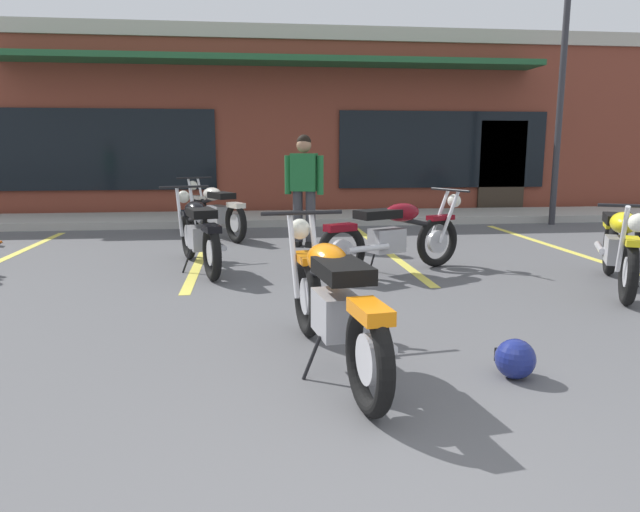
# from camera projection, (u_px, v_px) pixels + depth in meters

# --- Properties ---
(ground_plane) EXTENTS (80.00, 80.00, 0.00)m
(ground_plane) POSITION_uv_depth(u_px,v_px,m) (324.00, 315.00, 5.19)
(ground_plane) COLOR #515154
(sidewalk_kerb) EXTENTS (22.00, 1.80, 0.14)m
(sidewalk_kerb) POSITION_uv_depth(u_px,v_px,m) (282.00, 218.00, 11.88)
(sidewalk_kerb) COLOR #A8A59E
(sidewalk_kerb) RESTS_ON ground_plane
(brick_storefront_building) EXTENTS (18.71, 6.23, 4.06)m
(brick_storefront_building) POSITION_uv_depth(u_px,v_px,m) (273.00, 127.00, 15.17)
(brick_storefront_building) COLOR brown
(brick_storefront_building) RESTS_ON ground_plane
(painted_stall_lines) EXTENTS (8.02, 4.80, 0.01)m
(painted_stall_lines) POSITION_uv_depth(u_px,v_px,m) (295.00, 252.00, 8.37)
(painted_stall_lines) COLOR #DBCC4C
(painted_stall_lines) RESTS_ON ground_plane
(motorcycle_foreground_classic) EXTENTS (0.72, 2.10, 0.98)m
(motorcycle_foreground_classic) POSITION_uv_depth(u_px,v_px,m) (332.00, 301.00, 3.87)
(motorcycle_foreground_classic) COLOR black
(motorcycle_foreground_classic) RESTS_ON ground_plane
(motorcycle_red_sportbike) EXTENTS (1.24, 1.93, 0.98)m
(motorcycle_red_sportbike) POSITION_uv_depth(u_px,v_px,m) (216.00, 210.00, 9.69)
(motorcycle_red_sportbike) COLOR black
(motorcycle_red_sportbike) RESTS_ON ground_plane
(motorcycle_silver_naked) EXTENTS (1.97, 1.16, 0.98)m
(motorcycle_silver_naked) POSITION_uv_depth(u_px,v_px,m) (394.00, 235.00, 6.88)
(motorcycle_silver_naked) COLOR black
(motorcycle_silver_naked) RESTS_ON ground_plane
(motorcycle_blue_standard) EXTENTS (1.23, 1.94, 0.98)m
(motorcycle_blue_standard) POSITION_uv_depth(u_px,v_px,m) (620.00, 246.00, 6.08)
(motorcycle_blue_standard) COLOR black
(motorcycle_blue_standard) RESTS_ON ground_plane
(motorcycle_green_cafe_racer) EXTENTS (0.94, 2.06, 0.98)m
(motorcycle_green_cafe_racer) POSITION_uv_depth(u_px,v_px,m) (198.00, 232.00, 7.12)
(motorcycle_green_cafe_racer) COLOR black
(motorcycle_green_cafe_racer) RESTS_ON ground_plane
(person_in_shorts_foreground) EXTENTS (0.60, 0.37, 1.68)m
(person_in_shorts_foreground) POSITION_uv_depth(u_px,v_px,m) (304.00, 184.00, 8.72)
(person_in_shorts_foreground) COLOR black
(person_in_shorts_foreground) RESTS_ON ground_plane
(helmet_on_pavement) EXTENTS (0.26, 0.26, 0.26)m
(helmet_on_pavement) POSITION_uv_depth(u_px,v_px,m) (515.00, 359.00, 3.74)
(helmet_on_pavement) COLOR navy
(helmet_on_pavement) RESTS_ON ground_plane
(parking_lot_lamp_post) EXTENTS (0.24, 0.76, 5.46)m
(parking_lot_lamp_post) POSITION_uv_depth(u_px,v_px,m) (568.00, 38.00, 10.70)
(parking_lot_lamp_post) COLOR #2D2D33
(parking_lot_lamp_post) RESTS_ON ground_plane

